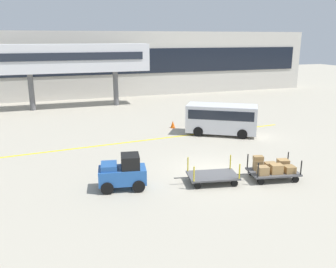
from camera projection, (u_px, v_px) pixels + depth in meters
ground_plane at (213, 172)px, 18.11m from camera, size 120.00×120.00×0.00m
apron_lead_line at (155, 139)px, 23.96m from camera, size 20.27×1.87×0.01m
terminal_building at (114, 64)px, 40.84m from camera, size 49.52×2.51×7.30m
jet_bridge at (54, 59)px, 33.00m from camera, size 16.48×3.00×6.03m
baggage_tug at (123, 173)px, 15.95m from camera, size 2.26×1.55×1.58m
baggage_cart_lead at (213, 176)px, 16.68m from camera, size 3.08×1.78×1.10m
baggage_cart_middle at (273, 169)px, 17.09m from camera, size 3.08×1.78×1.10m
shuttle_van at (222, 117)px, 24.82m from camera, size 5.08×4.16×2.10m
safety_cone_near at (173, 124)px, 26.87m from camera, size 0.36×0.36×0.55m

